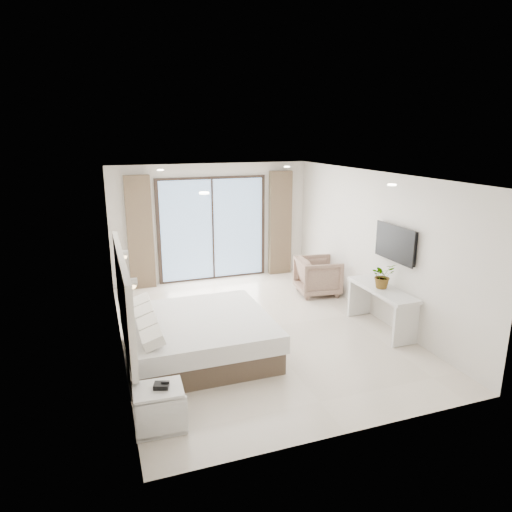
% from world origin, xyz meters
% --- Properties ---
extents(ground, '(6.20, 6.20, 0.00)m').
position_xyz_m(ground, '(0.00, 0.00, 0.00)').
color(ground, beige).
rests_on(ground, ground).
extents(room_shell, '(4.62, 6.22, 2.72)m').
position_xyz_m(room_shell, '(-0.20, 0.67, 1.58)').
color(room_shell, silver).
rests_on(room_shell, ground).
extents(bed, '(2.19, 2.09, 0.75)m').
position_xyz_m(bed, '(-1.21, -0.63, 0.32)').
color(bed, brown).
rests_on(bed, ground).
extents(nightstand, '(0.59, 0.49, 0.52)m').
position_xyz_m(nightstand, '(-2.02, -2.26, 0.26)').
color(nightstand, silver).
rests_on(nightstand, ground).
extents(phone, '(0.20, 0.18, 0.06)m').
position_xyz_m(phone, '(-1.98, -2.27, 0.55)').
color(phone, black).
rests_on(phone, nightstand).
extents(console_desk, '(0.48, 1.53, 0.77)m').
position_xyz_m(console_desk, '(2.04, -0.74, 0.56)').
color(console_desk, silver).
rests_on(console_desk, ground).
extents(plant, '(0.42, 0.46, 0.34)m').
position_xyz_m(plant, '(2.04, -0.72, 0.94)').
color(plant, '#33662D').
rests_on(plant, console_desk).
extents(armchair, '(0.90, 0.94, 0.87)m').
position_xyz_m(armchair, '(1.85, 1.29, 0.43)').
color(armchair, '#91745F').
rests_on(armchair, ground).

